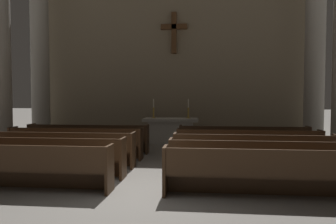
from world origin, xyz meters
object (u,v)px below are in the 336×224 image
at_px(pew_right_row_1, 272,173).
at_px(pew_left_row_4, 75,143).
at_px(pew_right_row_3, 254,152).
at_px(pew_left_row_2, 39,157).
at_px(pew_right_row_2, 262,161).
at_px(pew_left_row_1, 12,167).
at_px(pew_right_row_5, 243,140).
at_px(pew_left_row_3, 60,149).
at_px(altar, 171,130).
at_px(candlestick_right, 188,112).
at_px(candlestick_left, 154,112).
at_px(pew_right_row_4, 248,146).
at_px(column_right_third, 315,54).
at_px(pew_left_row_5, 88,138).
at_px(column_left_third, 40,57).

bearing_deg(pew_right_row_1, pew_left_row_4, 146.95).
bearing_deg(pew_right_row_3, pew_left_row_2, -167.76).
distance_m(pew_left_row_4, pew_right_row_2, 5.61).
distance_m(pew_left_row_1, pew_left_row_4, 3.35).
bearing_deg(pew_right_row_5, pew_left_row_1, -139.06).
distance_m(pew_left_row_3, altar, 5.32).
bearing_deg(pew_left_row_3, pew_right_row_3, 0.00).
bearing_deg(pew_right_row_1, candlestick_right, 105.20).
xyz_separation_m(pew_left_row_1, pew_left_row_2, (0.00, 1.12, 0.00)).
distance_m(pew_left_row_1, candlestick_left, 7.18).
relative_size(altar, candlestick_left, 2.84).
relative_size(pew_left_row_2, pew_left_row_4, 1.00).
relative_size(pew_left_row_2, pew_right_row_2, 1.00).
xyz_separation_m(pew_left_row_1, pew_right_row_3, (5.14, 2.23, 0.00)).
distance_m(pew_left_row_2, pew_right_row_4, 5.61).
bearing_deg(altar, pew_right_row_4, -54.03).
height_order(pew_left_row_4, altar, altar).
height_order(pew_left_row_1, column_right_third, column_right_third).
relative_size(pew_right_row_2, candlestick_right, 5.28).
height_order(pew_left_row_5, column_left_third, column_left_third).
bearing_deg(pew_left_row_1, column_left_third, 112.87).
relative_size(pew_left_row_5, column_left_third, 0.56).
bearing_deg(pew_right_row_2, pew_right_row_3, 90.00).
bearing_deg(pew_left_row_1, pew_right_row_2, 12.24).
bearing_deg(column_right_third, candlestick_right, -176.95).
bearing_deg(pew_left_row_5, pew_right_row_2, -33.05).
xyz_separation_m(pew_left_row_2, candlestick_right, (3.27, 5.77, 0.79)).
relative_size(pew_right_row_3, candlestick_left, 5.28).
xyz_separation_m(pew_left_row_1, pew_right_row_4, (5.14, 3.35, 0.00)).
bearing_deg(pew_right_row_1, pew_right_row_3, 90.00).
relative_size(pew_right_row_4, column_left_third, 0.56).
height_order(pew_right_row_2, column_left_third, column_left_third).
bearing_deg(column_left_third, column_right_third, 0.00).
bearing_deg(pew_left_row_4, altar, 54.03).
xyz_separation_m(pew_left_row_5, column_right_third, (8.16, 2.69, 3.07)).
xyz_separation_m(pew_left_row_2, pew_right_row_2, (5.14, 0.00, 0.00)).
relative_size(pew_right_row_5, candlestick_left, 5.28).
bearing_deg(pew_right_row_1, pew_right_row_2, 90.00).
relative_size(pew_left_row_4, pew_right_row_1, 1.00).
distance_m(pew_left_row_1, pew_left_row_3, 2.23).
height_order(pew_right_row_4, candlestick_left, candlestick_left).
bearing_deg(candlestick_right, pew_right_row_4, -62.15).
bearing_deg(candlestick_right, pew_left_row_4, -132.72).
height_order(pew_left_row_2, pew_right_row_1, same).
xyz_separation_m(pew_left_row_3, pew_right_row_2, (5.14, -1.12, 0.00)).
relative_size(pew_right_row_2, column_right_third, 0.56).
height_order(pew_right_row_3, altar, altar).
bearing_deg(pew_left_row_3, pew_right_row_4, 12.24).
xyz_separation_m(pew_left_row_4, column_right_third, (8.16, 3.80, 3.07)).
bearing_deg(candlestick_right, pew_right_row_5, -52.37).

